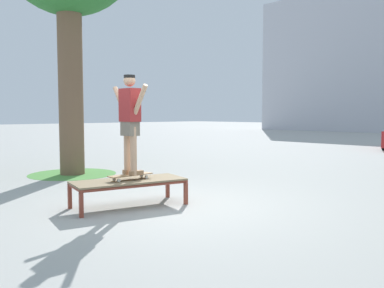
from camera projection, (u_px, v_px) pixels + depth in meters
ground_plane at (165, 206)px, 7.03m from camera, size 120.00×120.00×0.00m
skate_box at (129, 183)px, 7.00m from camera, size 1.18×2.02×0.46m
skateboard at (131, 175)px, 7.00m from camera, size 0.23×0.81×0.09m
skater at (130, 117)px, 6.93m from camera, size 1.00×0.29×1.69m
grass_patch_near_left at (73, 174)px, 10.81m from camera, size 2.27×2.27×0.01m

